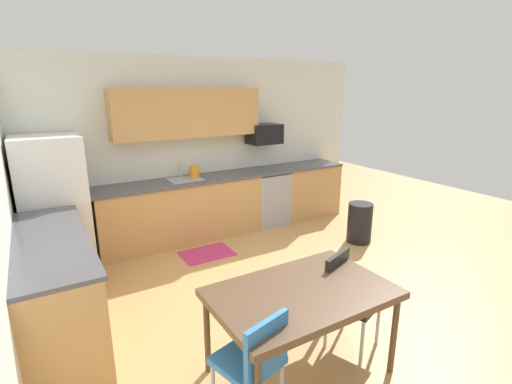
# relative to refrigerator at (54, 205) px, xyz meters

# --- Properties ---
(ground_plane) EXTENTS (12.00, 12.00, 0.00)m
(ground_plane) POSITION_rel_refrigerator_xyz_m (2.18, -2.22, -0.85)
(ground_plane) COLOR tan
(wall_back) EXTENTS (5.80, 0.10, 2.70)m
(wall_back) POSITION_rel_refrigerator_xyz_m (2.18, 0.43, 0.50)
(wall_back) COLOR silver
(wall_back) RESTS_ON ground
(cabinet_run_back) EXTENTS (2.45, 0.60, 0.90)m
(cabinet_run_back) POSITION_rel_refrigerator_xyz_m (1.66, 0.08, -0.40)
(cabinet_run_back) COLOR tan
(cabinet_run_back) RESTS_ON ground
(cabinet_run_back_right) EXTENTS (1.10, 0.60, 0.90)m
(cabinet_run_back_right) POSITION_rel_refrigerator_xyz_m (4.03, 0.08, -0.40)
(cabinet_run_back_right) COLOR tan
(cabinet_run_back_right) RESTS_ON ground
(cabinet_run_left) EXTENTS (0.60, 2.00, 0.90)m
(cabinet_run_left) POSITION_rel_refrigerator_xyz_m (-0.12, -1.42, -0.40)
(cabinet_run_left) COLOR tan
(cabinet_run_left) RESTS_ON ground
(countertop_back) EXTENTS (4.80, 0.64, 0.04)m
(countertop_back) POSITION_rel_refrigerator_xyz_m (2.18, 0.08, 0.07)
(countertop_back) COLOR #4C4C51
(countertop_back) RESTS_ON cabinet_run_back
(countertop_left) EXTENTS (0.64, 2.00, 0.04)m
(countertop_left) POSITION_rel_refrigerator_xyz_m (-0.12, -1.42, 0.07)
(countertop_left) COLOR #4C4C51
(countertop_left) RESTS_ON cabinet_run_left
(upper_cabinets_back) EXTENTS (2.20, 0.34, 0.70)m
(upper_cabinets_back) POSITION_rel_refrigerator_xyz_m (1.88, 0.21, 1.05)
(upper_cabinets_back) COLOR tan
(refrigerator) EXTENTS (0.76, 0.70, 1.71)m
(refrigerator) POSITION_rel_refrigerator_xyz_m (0.00, 0.00, 0.00)
(refrigerator) COLOR white
(refrigerator) RESTS_ON ground
(oven_range) EXTENTS (0.60, 0.60, 0.91)m
(oven_range) POSITION_rel_refrigerator_xyz_m (3.18, 0.08, -0.40)
(oven_range) COLOR #999BA0
(oven_range) RESTS_ON ground
(microwave) EXTENTS (0.54, 0.36, 0.32)m
(microwave) POSITION_rel_refrigerator_xyz_m (3.18, 0.18, 0.66)
(microwave) COLOR black
(sink_basin) EXTENTS (0.48, 0.40, 0.14)m
(sink_basin) POSITION_rel_refrigerator_xyz_m (1.74, 0.08, 0.03)
(sink_basin) COLOR #A5A8AD
(sink_basin) RESTS_ON countertop_back
(sink_faucet) EXTENTS (0.02, 0.02, 0.24)m
(sink_faucet) POSITION_rel_refrigerator_xyz_m (1.74, 0.26, 0.19)
(sink_faucet) COLOR #B2B5BA
(sink_faucet) RESTS_ON countertop_back
(dining_table) EXTENTS (1.40, 0.90, 0.75)m
(dining_table) POSITION_rel_refrigerator_xyz_m (1.50, -3.04, -0.17)
(dining_table) COLOR brown
(dining_table) RESTS_ON ground
(chair_near_table) EXTENTS (0.51, 0.51, 0.85)m
(chair_near_table) POSITION_rel_refrigerator_xyz_m (2.07, -2.96, -0.35)
(chair_near_table) COLOR black
(chair_near_table) RESTS_ON ground
(chair_far_side) EXTENTS (0.49, 0.49, 0.85)m
(chair_far_side) POSITION_rel_refrigerator_xyz_m (0.94, -3.26, -0.35)
(chair_far_side) COLOR #2D72B7
(chair_far_side) RESTS_ON ground
(trash_bin) EXTENTS (0.36, 0.36, 0.60)m
(trash_bin) POSITION_rel_refrigerator_xyz_m (3.92, -1.34, -0.55)
(trash_bin) COLOR black
(trash_bin) RESTS_ON ground
(floor_mat) EXTENTS (0.70, 0.50, 0.01)m
(floor_mat) POSITION_rel_refrigerator_xyz_m (1.77, -0.57, -0.85)
(floor_mat) COLOR #CC3372
(floor_mat) RESTS_ON ground
(kettle) EXTENTS (0.14, 0.14, 0.20)m
(kettle) POSITION_rel_refrigerator_xyz_m (1.91, 0.13, 0.17)
(kettle) COLOR orange
(kettle) RESTS_ON countertop_back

